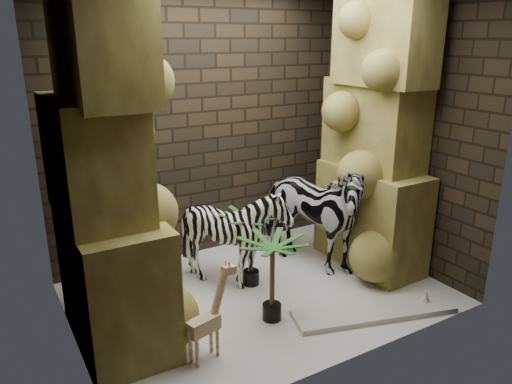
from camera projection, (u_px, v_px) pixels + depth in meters
floor at (260, 294)px, 4.89m from camera, size 3.50×3.50×0.00m
wall_back at (203, 126)px, 5.45m from camera, size 3.50×0.00×3.50m
wall_front at (353, 180)px, 3.40m from camera, size 3.50×0.00×3.50m
wall_left at (56, 173)px, 3.58m from camera, size 0.00×3.00×3.00m
wall_right at (400, 129)px, 5.27m from camera, size 0.00×3.00×3.00m
rock_pillar_left at (104, 167)px, 3.75m from camera, size 0.68×1.30×3.00m
rock_pillar_right at (377, 132)px, 5.11m from camera, size 0.58×1.25×3.00m
zebra_right at (308, 204)px, 5.24m from camera, size 1.04×1.39×1.46m
zebra_left at (235, 241)px, 4.93m from camera, size 0.97×1.16×0.97m
giraffe_toy at (203, 316)px, 3.78m from camera, size 0.43×0.23×0.79m
palm_front at (251, 248)px, 4.96m from camera, size 0.36×0.36×0.80m
palm_back at (272, 279)px, 4.33m from camera, size 0.36×0.36×0.80m
surfboard at (374, 311)px, 4.53m from camera, size 1.57×0.79×0.05m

